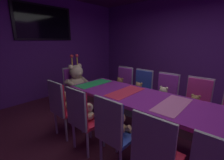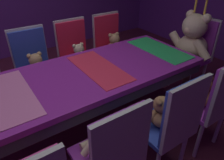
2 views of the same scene
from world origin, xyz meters
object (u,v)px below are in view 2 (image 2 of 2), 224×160
object	(u,v)px
teddy_right_3	(160,113)
king_teddy_bear	(191,40)
banquet_table	(60,88)
throne_chair	(197,47)
teddy_left_2	(37,67)
chair_right_3	(174,121)
chair_left_2	(33,61)
chair_right_4	(216,99)
chair_left_3	(74,50)
chair_left_4	(109,42)
teddy_right_2	(102,140)
teddy_left_4	(115,45)
chair_right_2	(114,153)
teddy_left_3	(80,55)
teddy_right_4	(201,92)

from	to	relation	value
teddy_right_3	king_teddy_bear	distance (m)	1.42
banquet_table	king_teddy_bear	size ratio (longest dim) A/B	3.39
teddy_right_3	throne_chair	distance (m)	1.56
teddy_left_2	chair_right_3	xyz separation A→B (m)	(1.49, 0.57, 0.01)
chair_left_2	king_teddy_bear	size ratio (longest dim) A/B	1.17
throne_chair	chair_right_4	bearing A→B (deg)	43.57
banquet_table	chair_right_4	xyz separation A→B (m)	(0.84, 1.09, -0.06)
chair_left_3	chair_left_4	xyz separation A→B (m)	(0.00, 0.54, 0.00)
teddy_right_2	banquet_table	bearing A→B (deg)	1.54
teddy_left_4	chair_right_3	size ratio (longest dim) A/B	0.33
chair_left_2	chair_right_2	world-z (taller)	same
teddy_left_2	chair_right_2	bearing A→B (deg)	0.97
teddy_left_4	chair_right_4	xyz separation A→B (m)	(1.53, 0.00, 0.01)
chair_left_3	chair_right_3	bearing A→B (deg)	0.82
teddy_left_3	chair_right_4	world-z (taller)	chair_right_4
teddy_right_2	king_teddy_bear	world-z (taller)	king_teddy_bear
chair_left_3	chair_left_4	world-z (taller)	same
teddy_left_4	teddy_right_2	xyz separation A→B (m)	(1.36, -1.07, -0.00)
teddy_left_2	teddy_right_3	world-z (taller)	teddy_left_2
teddy_left_3	chair_right_2	size ratio (longest dim) A/B	0.29
chair_left_4	throne_chair	distance (m)	1.22
chair_left_2	teddy_right_2	world-z (taller)	chair_left_2
teddy_left_4	throne_chair	bearing A→B (deg)	51.84
chair_left_4	king_teddy_bear	distance (m)	1.11
chair_right_2	teddy_right_3	bearing A→B (deg)	-76.65
chair_right_2	teddy_right_4	xyz separation A→B (m)	(-0.12, 1.07, -0.01)
chair_left_4	teddy_right_3	xyz separation A→B (m)	(1.52, -0.52, -0.02)
chair_right_2	chair_right_4	distance (m)	1.07
teddy_left_2	teddy_right_4	world-z (taller)	teddy_right_4
chair_left_3	chair_left_4	size ratio (longest dim) A/B	1.00
chair_left_2	teddy_left_3	distance (m)	0.56
chair_left_4	king_teddy_bear	bearing A→B (deg)	40.51
chair_left_3	chair_right_3	size ratio (longest dim) A/B	1.00
chair_left_2	teddy_left_2	size ratio (longest dim) A/B	3.17
chair_right_2	chair_left_3	bearing A→B (deg)	-17.59
chair_left_3	teddy_left_2	bearing A→B (deg)	-72.17
teddy_left_4	king_teddy_bear	size ratio (longest dim) A/B	0.38
teddy_right_2	teddy_right_4	world-z (taller)	teddy_right_2
teddy_left_4	teddy_right_4	distance (m)	1.39
chair_left_2	teddy_left_4	world-z (taller)	chair_left_2
chair_left_2	chair_right_2	xyz separation A→B (m)	(1.63, 0.02, 0.00)
king_teddy_bear	chair_left_4	bearing A→B (deg)	-49.49
chair_right_2	throne_chair	bearing A→B (deg)	-67.36
teddy_left_3	chair_left_3	bearing A→B (deg)	180.00
chair_left_3	teddy_left_3	bearing A→B (deg)	-0.00
teddy_left_3	teddy_right_4	bearing A→B (deg)	21.26
chair_left_4	teddy_right_4	world-z (taller)	chair_left_4
teddy_left_2	chair_right_3	size ratio (longest dim) A/B	0.32
teddy_left_4	throne_chair	xyz separation A→B (m)	(0.70, 0.89, 0.01)
banquet_table	teddy_left_3	size ratio (longest dim) A/B	9.98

